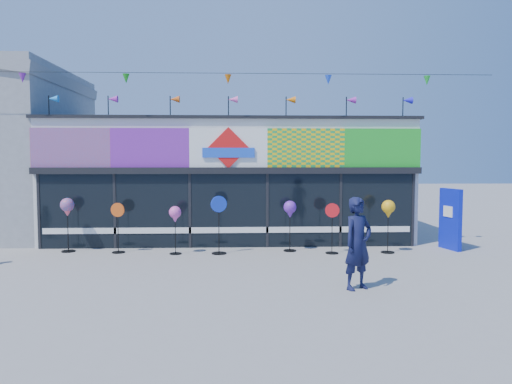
{
  "coord_description": "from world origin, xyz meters",
  "views": [
    {
      "loc": [
        0.23,
        -12.01,
        2.81
      ],
      "look_at": [
        0.79,
        2.0,
        1.83
      ],
      "focal_mm": 35.0,
      "sensor_mm": 36.0,
      "label": 1
    }
  ],
  "objects": [
    {
      "name": "spinner_4",
      "position": [
        1.84,
        2.73,
        1.21
      ],
      "size": [
        0.38,
        0.38,
        1.52
      ],
      "color": "black",
      "rests_on": "ground"
    },
    {
      "name": "spinner_1",
      "position": [
        -3.24,
        2.67,
        0.78
      ],
      "size": [
        0.41,
        0.38,
        1.48
      ],
      "color": "black",
      "rests_on": "ground"
    },
    {
      "name": "spinner_6",
      "position": [
        4.69,
        2.34,
        1.25
      ],
      "size": [
        0.4,
        0.4,
        1.56
      ],
      "color": "black",
      "rests_on": "ground"
    },
    {
      "name": "spinner_3",
      "position": [
        -0.27,
        2.38,
        0.9
      ],
      "size": [
        0.46,
        0.43,
        1.69
      ],
      "color": "black",
      "rests_on": "ground"
    },
    {
      "name": "kite_shop",
      "position": [
        0.0,
        5.94,
        2.05
      ],
      "size": [
        16.0,
        5.7,
        5.31
      ],
      "color": "silver",
      "rests_on": "ground"
    },
    {
      "name": "spinner_0",
      "position": [
        -4.77,
        2.89,
        1.29
      ],
      "size": [
        0.41,
        0.41,
        1.61
      ],
      "color": "black",
      "rests_on": "ground"
    },
    {
      "name": "ground",
      "position": [
        0.0,
        0.0,
        0.0
      ],
      "size": [
        80.0,
        80.0,
        0.0
      ],
      "primitive_type": "plane",
      "color": "gray",
      "rests_on": "ground"
    },
    {
      "name": "spinner_5",
      "position": [
        3.03,
        2.3,
        0.78
      ],
      "size": [
        0.41,
        0.38,
        1.48
      ],
      "color": "black",
      "rests_on": "ground"
    },
    {
      "name": "adult_man",
      "position": [
        2.81,
        -1.63,
        0.98
      ],
      "size": [
        0.86,
        0.77,
        1.97
      ],
      "primitive_type": "imported",
      "rotation": [
        0.0,
        0.0,
        0.54
      ],
      "color": "#111537",
      "rests_on": "ground"
    },
    {
      "name": "spinner_2",
      "position": [
        -1.53,
        2.4,
        1.12
      ],
      "size": [
        0.35,
        0.35,
        1.4
      ],
      "color": "black",
      "rests_on": "ground"
    },
    {
      "name": "blue_sign",
      "position": [
        6.75,
        2.82,
        0.93
      ],
      "size": [
        0.34,
        0.94,
        1.86
      ],
      "rotation": [
        0.0,
        0.0,
        0.23
      ],
      "color": "#0C1BBE",
      "rests_on": "ground"
    }
  ]
}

